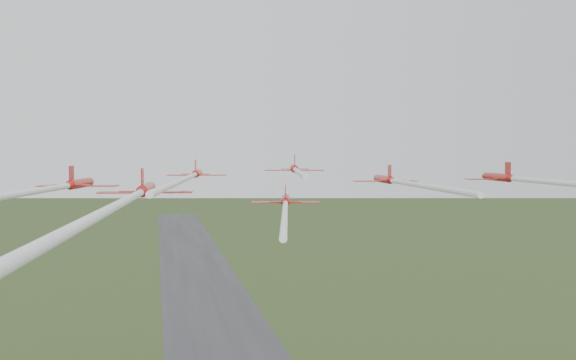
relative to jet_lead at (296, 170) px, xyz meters
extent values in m
cube|color=#363638|center=(1.93, 197.76, -59.73)|extent=(38.00, 900.00, 0.04)
cylinder|color=red|center=(1.54, 9.47, 0.03)|extent=(2.47, 8.62, 1.11)
cone|color=red|center=(2.37, 14.58, 0.03)|extent=(1.38, 1.97, 1.11)
cone|color=red|center=(0.76, 4.65, 0.03)|extent=(1.19, 1.35, 1.01)
ellipsoid|color=black|center=(1.86, 11.45, 0.43)|extent=(0.57, 1.01, 0.32)
cube|color=red|center=(1.41, 8.67, -0.23)|extent=(9.16, 4.00, 0.10)
cube|color=red|center=(0.91, 5.59, 0.03)|extent=(4.17, 1.84, 0.08)
cube|color=red|center=(0.94, 5.79, 1.13)|extent=(0.39, 1.80, 2.01)
cylinder|color=silver|center=(-2.11, -12.96, -0.02)|extent=(6.14, 34.22, 0.60)
cylinder|color=red|center=(-13.41, 3.14, -0.46)|extent=(1.95, 7.92, 1.02)
cone|color=red|center=(-12.84, 7.87, -0.46)|extent=(1.21, 1.77, 1.02)
cone|color=red|center=(-13.95, -1.31, -0.46)|extent=(1.05, 1.21, 0.92)
ellipsoid|color=black|center=(-13.19, 4.98, -0.09)|extent=(0.49, 0.92, 0.30)
cube|color=red|center=(-13.50, 2.41, -0.69)|extent=(8.36, 3.36, 0.09)
cube|color=red|center=(-13.84, -0.44, -0.46)|extent=(3.80, 1.54, 0.07)
cube|color=red|center=(-13.82, -0.25, 0.55)|extent=(0.29, 1.66, 1.85)
cylinder|color=silver|center=(-16.78, -24.82, -0.51)|extent=(6.10, 46.08, 0.55)
cylinder|color=red|center=(11.74, -2.83, -1.22)|extent=(1.82, 8.26, 1.06)
cone|color=red|center=(12.21, 2.12, -1.22)|extent=(1.22, 1.83, 1.06)
cone|color=red|center=(11.31, -7.48, -1.22)|extent=(1.07, 1.24, 0.96)
ellipsoid|color=black|center=(11.92, -0.91, -0.84)|extent=(0.49, 0.95, 0.31)
cube|color=red|center=(11.67, -3.60, -1.47)|extent=(8.68, 3.29, 0.10)
cube|color=red|center=(11.39, -6.57, -1.22)|extent=(3.95, 1.51, 0.08)
cube|color=red|center=(11.41, -6.38, -0.16)|extent=(0.26, 1.74, 1.93)
cylinder|color=silver|center=(9.75, -24.18, -1.27)|extent=(3.60, 32.40, 0.58)
cylinder|color=red|center=(-27.97, -9.07, -1.26)|extent=(2.43, 8.85, 1.14)
cone|color=red|center=(-27.18, -3.81, -1.26)|extent=(1.40, 2.01, 1.14)
cone|color=red|center=(-28.72, -14.03, -1.26)|extent=(1.21, 1.38, 1.03)
ellipsoid|color=black|center=(-27.66, -7.03, -0.85)|extent=(0.58, 1.04, 0.33)
cube|color=red|center=(-28.09, -9.89, -1.52)|extent=(9.39, 4.01, 0.10)
cube|color=red|center=(-28.57, -13.05, -1.26)|extent=(4.27, 1.84, 0.08)
cube|color=red|center=(-28.54, -12.85, -0.13)|extent=(0.38, 1.85, 2.07)
cylinder|color=red|center=(-4.27, -15.60, -3.10)|extent=(2.33, 7.60, 0.98)
cone|color=red|center=(-3.44, -11.11, -3.10)|extent=(1.25, 1.75, 0.98)
cone|color=red|center=(-5.06, -19.84, -3.10)|extent=(1.07, 1.21, 0.89)
ellipsoid|color=black|center=(-3.95, -13.86, -2.74)|extent=(0.52, 0.90, 0.28)
cube|color=red|center=(-4.40, -16.30, -3.32)|extent=(8.11, 3.69, 0.09)
cube|color=red|center=(-4.90, -19.01, -3.10)|extent=(3.69, 1.69, 0.07)
cube|color=red|center=(-4.87, -18.84, -2.12)|extent=(0.38, 1.59, 1.78)
cylinder|color=silver|center=(-8.16, -36.60, -3.14)|extent=(6.54, 32.65, 0.53)
cylinder|color=red|center=(21.84, -16.19, -0.58)|extent=(1.68, 7.63, 0.98)
cone|color=red|center=(22.27, -11.62, -0.58)|extent=(1.13, 1.69, 0.98)
cone|color=red|center=(21.44, -20.50, -0.58)|extent=(0.99, 1.15, 0.89)
ellipsoid|color=black|center=(22.01, -14.42, -0.22)|extent=(0.45, 0.88, 0.29)
cube|color=red|center=(21.78, -16.90, -0.80)|extent=(8.02, 3.04, 0.09)
cube|color=red|center=(21.52, -19.65, -0.58)|extent=(3.65, 1.40, 0.07)
cube|color=red|center=(21.54, -19.48, 0.40)|extent=(0.24, 1.61, 1.78)
cylinder|color=red|center=(-20.03, -25.80, -1.21)|extent=(1.82, 8.80, 1.13)
cone|color=red|center=(-19.61, -20.52, -1.21)|extent=(1.27, 1.93, 1.13)
cone|color=red|center=(-20.43, -30.77, -1.21)|extent=(1.12, 1.31, 1.03)
ellipsoid|color=black|center=(-19.87, -23.75, -0.80)|extent=(0.51, 1.01, 0.33)
cube|color=red|center=(-20.10, -26.62, -1.47)|extent=(9.23, 3.39, 0.10)
cube|color=red|center=(-20.35, -29.79, -1.21)|extent=(4.20, 1.56, 0.08)
cube|color=red|center=(-20.34, -29.59, -0.08)|extent=(0.25, 1.85, 2.06)
cylinder|color=silver|center=(-22.54, -57.10, -1.26)|extent=(4.75, 51.58, 0.62)
camera|label=1|loc=(-19.13, -97.88, 2.31)|focal=45.00mm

